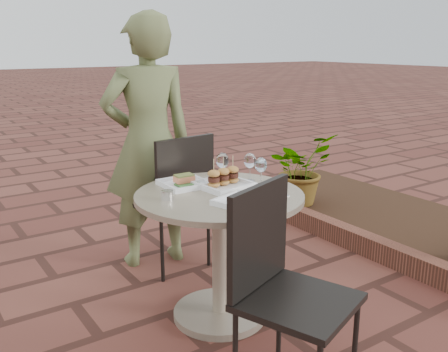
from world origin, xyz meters
TOP-DOWN VIEW (x-y plane):
  - ground at (0.00, 0.00)m, footprint 60.00×60.00m
  - cafe_table at (0.23, -0.18)m, footprint 0.90×0.90m
  - chair_far at (0.34, 0.50)m, footprint 0.48×0.48m
  - chair_near at (0.11, -0.82)m, footprint 0.57×0.57m
  - diner at (0.25, 0.72)m, footprint 0.68×0.51m
  - plate_salmon at (0.14, 0.04)m, footprint 0.24×0.24m
  - plate_sliders at (0.31, -0.10)m, footprint 0.29×0.29m
  - plate_tuna at (0.22, -0.40)m, footprint 0.30×0.30m
  - wine_glass_right at (0.50, -0.18)m, footprint 0.07×0.07m
  - wine_glass_mid at (0.36, -0.01)m, footprint 0.07×0.07m
  - wine_glass_far at (0.50, -0.08)m, footprint 0.07×0.07m
  - steel_ramekin at (-0.05, -0.12)m, footprint 0.07×0.07m
  - cutlery_set at (0.47, -0.34)m, footprint 0.12×0.22m
  - planter_curb at (1.60, 0.30)m, footprint 0.12×3.00m
  - mulch_bed at (2.30, 0.30)m, footprint 1.30×3.00m
  - potted_plant_a at (1.89, 0.98)m, footprint 0.64×0.57m

SIDE VIEW (x-z plane):
  - ground at x=0.00m, z-range 0.00..0.00m
  - mulch_bed at x=2.30m, z-range 0.00..0.06m
  - planter_curb at x=1.60m, z-range 0.00..0.15m
  - potted_plant_a at x=1.89m, z-range 0.06..0.71m
  - cafe_table at x=0.23m, z-range 0.12..0.85m
  - chair_far at x=0.34m, z-range 0.08..1.01m
  - chair_near at x=0.11m, z-range 0.08..1.01m
  - cutlery_set at x=0.47m, z-range 0.73..0.73m
  - plate_tuna at x=0.22m, z-range 0.73..0.76m
  - plate_salmon at x=0.14m, z-range 0.72..0.78m
  - steel_ramekin at x=-0.05m, z-range 0.73..0.78m
  - plate_sliders at x=0.31m, z-range 0.68..0.85m
  - wine_glass_right at x=0.50m, z-range 0.76..0.92m
  - wine_glass_far at x=0.50m, z-range 0.76..0.93m
  - diner at x=0.25m, z-range 0.00..1.70m
  - wine_glass_mid at x=0.36m, z-range 0.77..0.94m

